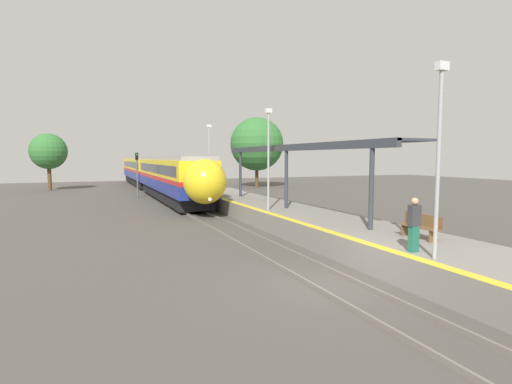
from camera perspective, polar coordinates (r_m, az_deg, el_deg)
ground_plane at (r=12.98m, az=10.75°, el=-12.85°), size 120.00×120.00×0.00m
rail_left at (r=12.58m, az=7.95°, el=-13.02°), size 0.08×90.00×0.15m
rail_right at (r=13.35m, az=13.39°, el=-12.05°), size 0.08×90.00×0.15m
train at (r=46.54m, az=-14.34°, el=2.80°), size 2.93×45.34×4.02m
platform_right at (r=15.19m, az=22.85°, el=-8.56°), size 4.13×64.00×1.01m
platform_bench at (r=15.74m, az=22.46°, el=-4.45°), size 0.44×1.78×0.89m
person_waiting at (r=13.41m, az=21.65°, el=-4.25°), size 0.36×0.22×1.71m
railway_signal at (r=40.49m, az=-16.62°, el=2.99°), size 0.28×0.28×4.40m
lamppost_near at (r=12.57m, az=24.66°, el=5.66°), size 0.36×0.20×5.62m
lamppost_mid at (r=22.19m, az=1.78°, el=5.63°), size 0.36×0.20×5.62m
lamppost_far at (r=33.15m, az=-6.69°, el=5.39°), size 0.36×0.20×5.62m
station_canopy at (r=23.38m, az=5.65°, el=6.17°), size 2.02×18.07×3.68m
background_tree_left at (r=53.42m, az=-27.54°, el=5.16°), size 4.22×4.22×6.77m
background_tree_right at (r=52.68m, az=0.12°, el=6.86°), size 6.98×6.98×9.17m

